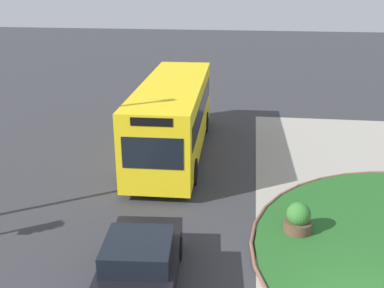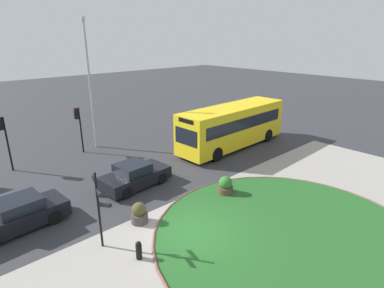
{
  "view_description": "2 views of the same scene",
  "coord_description": "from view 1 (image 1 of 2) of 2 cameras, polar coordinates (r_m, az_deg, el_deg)",
  "views": [
    {
      "loc": [
        -8.56,
        3.07,
        7.32
      ],
      "look_at": [
        5.72,
        4.94,
        2.02
      ],
      "focal_mm": 42.53,
      "sensor_mm": 36.0,
      "label": 1
    },
    {
      "loc": [
        -7.84,
        -8.58,
        8.13
      ],
      "look_at": [
        4.34,
        4.78,
        1.9
      ],
      "focal_mm": 29.34,
      "sensor_mm": 36.0,
      "label": 2
    }
  ],
  "objects": [
    {
      "name": "bus_yellow",
      "position": [
        19.61,
        -2.39,
        3.53
      ],
      "size": [
        9.81,
        2.83,
        3.17
      ],
      "rotation": [
        0.0,
        0.0,
        3.17
      ],
      "color": "yellow",
      "rests_on": "ground"
    },
    {
      "name": "car_trailing",
      "position": [
        11.67,
        -6.58,
        -14.85
      ],
      "size": [
        4.07,
        2.16,
        1.41
      ],
      "rotation": [
        0.0,
        0.0,
        0.08
      ],
      "color": "black",
      "rests_on": "ground"
    },
    {
      "name": "planter_near_signpost",
      "position": [
        14.19,
        13.17,
        -9.28
      ],
      "size": [
        0.85,
        0.85,
        1.03
      ],
      "color": "brown",
      "rests_on": "ground"
    }
  ]
}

